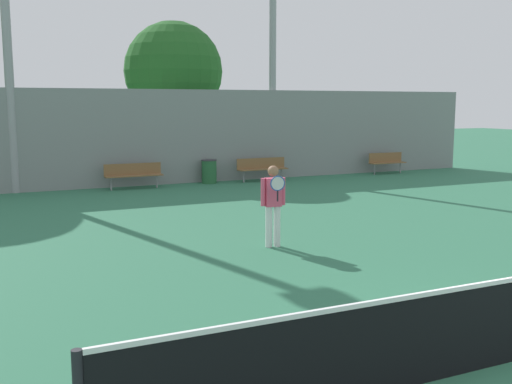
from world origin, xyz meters
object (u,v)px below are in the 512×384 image
light_pole_far_right (5,12)px  tree_green_tall (174,72)px  bench_adjacent_court (387,161)px  tennis_player (273,201)px  trash_bin (209,171)px  bench_courtside_near (262,167)px  light_pole_near_left (273,49)px  bench_courtside_far (133,173)px

light_pole_far_right → tree_green_tall: (6.43, 2.81, -1.61)m
bench_adjacent_court → tennis_player: bearing=-136.4°
trash_bin → tree_green_tall: tree_green_tall is taller
bench_courtside_near → bench_adjacent_court: 5.88m
trash_bin → light_pole_near_left: bearing=11.6°
bench_adjacent_court → tree_green_tall: bearing=157.1°
tennis_player → bench_courtside_near: size_ratio=0.85×
bench_courtside_near → bench_adjacent_court: (5.88, -0.00, -0.00)m
light_pole_near_left → light_pole_far_right: (-9.64, -0.13, 0.82)m
bench_courtside_near → tree_green_tall: 5.61m
bench_courtside_near → trash_bin: size_ratio=2.27×
tennis_player → bench_courtside_near: tennis_player is taller
bench_courtside_far → tree_green_tall: 5.72m
bench_adjacent_court → light_pole_near_left: 6.81m
light_pole_near_left → light_pole_far_right: bearing=-179.2°
bench_courtside_far → light_pole_far_right: (-3.82, 0.68, 5.32)m
tennis_player → tree_green_tall: tree_green_tall is taller
bench_courtside_near → tree_green_tall: size_ratio=0.32×
bench_courtside_far → tennis_player: bearing=-86.6°
tennis_player → light_pole_near_left: (5.24, 10.58, 4.09)m
tennis_player → light_pole_far_right: light_pole_far_right is taller
bench_adjacent_court → trash_bin: size_ratio=1.89×
bench_courtside_near → bench_courtside_far: size_ratio=1.00×
bench_courtside_far → light_pole_near_left: (5.82, 0.80, 4.50)m
bench_courtside_near → light_pole_near_left: light_pole_near_left is taller
trash_bin → tree_green_tall: bearing=95.0°
bench_courtside_far → trash_bin: 2.90m
bench_courtside_far → trash_bin: bearing=4.0°
tree_green_tall → bench_courtside_near: bearing=-55.7°
bench_adjacent_court → light_pole_far_right: light_pole_far_right is taller
bench_courtside_far → light_pole_near_left: size_ratio=0.23×
bench_courtside_near → trash_bin: trash_bin is taller
bench_courtside_near → light_pole_far_right: 10.31m
tennis_player → tree_green_tall: (2.02, 13.27, 3.29)m
bench_courtside_near → tree_green_tall: (-2.37, 3.49, 3.70)m
bench_adjacent_court → light_pole_near_left: bearing=170.9°
bench_adjacent_court → bench_courtside_near: bearing=180.0°
bench_courtside_near → trash_bin: 2.10m
bench_courtside_far → trash_bin: trash_bin is taller
tennis_player → light_pole_far_right: bearing=120.3°
tennis_player → bench_courtside_near: 10.73m
light_pole_near_left → light_pole_far_right: light_pole_far_right is taller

